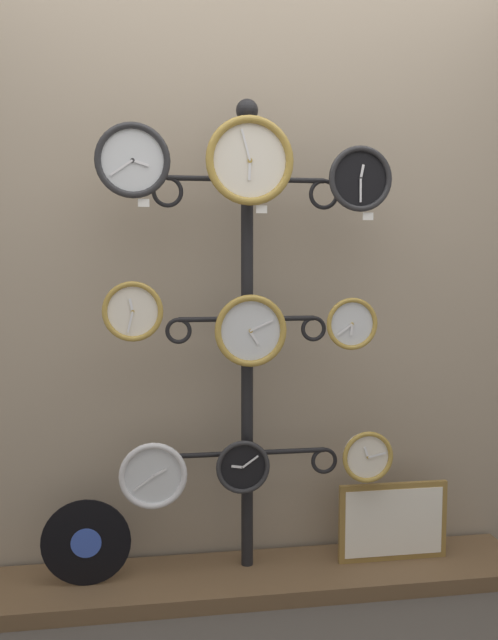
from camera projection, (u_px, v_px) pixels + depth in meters
name	position (u px, v px, depth m)	size (l,w,h in m)	color
ground_plane	(265.00, 640.00, 2.07)	(12.00, 12.00, 0.00)	#47423D
shop_wall	(241.00, 225.00, 2.50)	(4.40, 0.04, 2.80)	gray
low_shelf	(249.00, 579.00, 2.41)	(2.20, 0.36, 0.06)	brown
display_stand	(247.00, 421.00, 2.41)	(0.73, 0.43, 1.85)	black
clock_top_left	(133.00, 161.00, 2.18)	(0.26, 0.04, 0.26)	silver
clock_top_center	(250.00, 161.00, 2.22)	(0.32, 0.04, 0.32)	silver
clock_top_right	(360.00, 179.00, 2.29)	(0.24, 0.04, 0.24)	black
clock_middle_left	(133.00, 311.00, 2.22)	(0.22, 0.04, 0.22)	silver
clock_middle_center	(249.00, 331.00, 2.29)	(0.27, 0.04, 0.27)	silver
clock_middle_right	(352.00, 324.00, 2.34)	(0.20, 0.04, 0.20)	silver
clock_bottom_left	(153.00, 475.00, 2.30)	(0.25, 0.04, 0.25)	silver
clock_bottom_center	(243.00, 467.00, 2.35)	(0.21, 0.04, 0.21)	black
clock_bottom_right	(367.00, 457.00, 2.39)	(0.20, 0.04, 0.20)	silver
vinyl_record	(86.00, 543.00, 2.29)	(0.33, 0.01, 0.33)	black
picture_frame	(393.00, 522.00, 2.49)	(0.45, 0.02, 0.32)	olive
price_tag_upper	(144.00, 203.00, 2.20)	(0.04, 0.00, 0.03)	white
price_tag_mid	(262.00, 209.00, 2.24)	(0.04, 0.00, 0.03)	white
price_tag_lower	(368.00, 216.00, 2.30)	(0.04, 0.00, 0.03)	white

